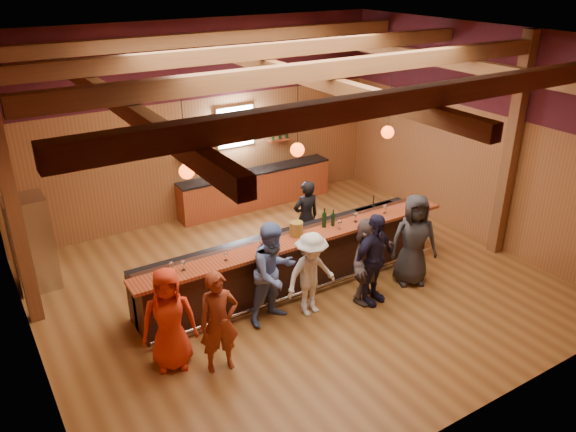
{
  "coord_description": "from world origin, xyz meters",
  "views": [
    {
      "loc": [
        -4.93,
        -7.63,
        5.64
      ],
      "look_at": [
        0.0,
        0.3,
        1.35
      ],
      "focal_mm": 35.0,
      "sensor_mm": 36.0,
      "label": 1
    }
  ],
  "objects_px": {
    "customer_denim": "(274,273)",
    "bartender": "(306,217)",
    "bar_counter": "(293,259)",
    "customer_brown": "(368,260)",
    "customer_orange": "(169,319)",
    "back_bar_cabinet": "(256,188)",
    "stainless_fridge": "(32,243)",
    "customer_redvest": "(219,322)",
    "ice_bucket": "(296,229)",
    "customer_dark": "(414,240)",
    "customer_white": "(311,274)",
    "customer_navy": "(373,259)",
    "bottle_a": "(324,220)"
  },
  "relations": [
    {
      "from": "ice_bucket",
      "to": "customer_denim",
      "type": "bearing_deg",
      "value": -143.08
    },
    {
      "from": "customer_navy",
      "to": "customer_dark",
      "type": "xyz_separation_m",
      "value": [
        1.08,
        0.13,
        0.03
      ]
    },
    {
      "from": "back_bar_cabinet",
      "to": "customer_orange",
      "type": "bearing_deg",
      "value": -130.94
    },
    {
      "from": "ice_bucket",
      "to": "bottle_a",
      "type": "distance_m",
      "value": 0.63
    },
    {
      "from": "stainless_fridge",
      "to": "customer_navy",
      "type": "distance_m",
      "value": 6.21
    },
    {
      "from": "customer_white",
      "to": "customer_dark",
      "type": "distance_m",
      "value": 2.21
    },
    {
      "from": "customer_brown",
      "to": "customer_dark",
      "type": "xyz_separation_m",
      "value": [
        1.09,
        0.01,
        0.09
      ]
    },
    {
      "from": "stainless_fridge",
      "to": "bottle_a",
      "type": "relative_size",
      "value": 4.79
    },
    {
      "from": "customer_brown",
      "to": "back_bar_cabinet",
      "type": "bearing_deg",
      "value": 58.01
    },
    {
      "from": "customer_denim",
      "to": "customer_dark",
      "type": "relative_size",
      "value": 1.02
    },
    {
      "from": "customer_orange",
      "to": "stainless_fridge",
      "type": "bearing_deg",
      "value": 129.54
    },
    {
      "from": "customer_navy",
      "to": "bartender",
      "type": "relative_size",
      "value": 1.07
    },
    {
      "from": "bartender",
      "to": "customer_navy",
      "type": "bearing_deg",
      "value": 91.36
    },
    {
      "from": "customer_redvest",
      "to": "customer_denim",
      "type": "height_order",
      "value": "customer_denim"
    },
    {
      "from": "customer_redvest",
      "to": "bartender",
      "type": "relative_size",
      "value": 1.01
    },
    {
      "from": "customer_redvest",
      "to": "customer_brown",
      "type": "distance_m",
      "value": 3.07
    },
    {
      "from": "customer_white",
      "to": "back_bar_cabinet",
      "type": "bearing_deg",
      "value": 67.67
    },
    {
      "from": "customer_dark",
      "to": "bartender",
      "type": "relative_size",
      "value": 1.11
    },
    {
      "from": "customer_white",
      "to": "customer_brown",
      "type": "distance_m",
      "value": 1.12
    },
    {
      "from": "customer_orange",
      "to": "bartender",
      "type": "bearing_deg",
      "value": 46.79
    },
    {
      "from": "bar_counter",
      "to": "stainless_fridge",
      "type": "xyz_separation_m",
      "value": [
        -4.12,
        2.45,
        0.38
      ]
    },
    {
      "from": "customer_orange",
      "to": "customer_denim",
      "type": "bearing_deg",
      "value": 25.39
    },
    {
      "from": "customer_navy",
      "to": "customer_brown",
      "type": "xyz_separation_m",
      "value": [
        -0.01,
        0.13,
        -0.06
      ]
    },
    {
      "from": "bar_counter",
      "to": "bottle_a",
      "type": "xyz_separation_m",
      "value": [
        0.57,
        -0.17,
        0.74
      ]
    },
    {
      "from": "customer_orange",
      "to": "customer_dark",
      "type": "relative_size",
      "value": 0.93
    },
    {
      "from": "ice_bucket",
      "to": "bottle_a",
      "type": "xyz_separation_m",
      "value": [
        0.63,
        0.02,
        0.02
      ]
    },
    {
      "from": "customer_redvest",
      "to": "customer_white",
      "type": "distance_m",
      "value": 2.01
    },
    {
      "from": "back_bar_cabinet",
      "to": "customer_navy",
      "type": "bearing_deg",
      "value": -93.97
    },
    {
      "from": "customer_navy",
      "to": "bartender",
      "type": "bearing_deg",
      "value": 77.04
    },
    {
      "from": "customer_redvest",
      "to": "ice_bucket",
      "type": "xyz_separation_m",
      "value": [
        2.17,
        1.29,
        0.43
      ]
    },
    {
      "from": "customer_denim",
      "to": "bartender",
      "type": "bearing_deg",
      "value": 34.96
    },
    {
      "from": "customer_denim",
      "to": "customer_navy",
      "type": "height_order",
      "value": "customer_denim"
    },
    {
      "from": "customer_orange",
      "to": "customer_white",
      "type": "xyz_separation_m",
      "value": [
        2.55,
        0.04,
        -0.06
      ]
    },
    {
      "from": "customer_brown",
      "to": "customer_redvest",
      "type": "bearing_deg",
      "value": 158.44
    },
    {
      "from": "ice_bucket",
      "to": "customer_dark",
      "type": "bearing_deg",
      "value": -25.62
    },
    {
      "from": "customer_orange",
      "to": "bottle_a",
      "type": "distance_m",
      "value": 3.53
    },
    {
      "from": "customer_brown",
      "to": "customer_orange",
      "type": "bearing_deg",
      "value": 150.53
    },
    {
      "from": "customer_denim",
      "to": "customer_dark",
      "type": "bearing_deg",
      "value": -15.34
    },
    {
      "from": "customer_redvest",
      "to": "customer_brown",
      "type": "bearing_deg",
      "value": 16.11
    },
    {
      "from": "bar_counter",
      "to": "customer_denim",
      "type": "bearing_deg",
      "value": -137.49
    },
    {
      "from": "back_bar_cabinet",
      "to": "customer_denim",
      "type": "height_order",
      "value": "customer_denim"
    },
    {
      "from": "customer_navy",
      "to": "customer_brown",
      "type": "relative_size",
      "value": 1.08
    },
    {
      "from": "customer_dark",
      "to": "ice_bucket",
      "type": "relative_size",
      "value": 6.79
    },
    {
      "from": "stainless_fridge",
      "to": "customer_white",
      "type": "height_order",
      "value": "stainless_fridge"
    },
    {
      "from": "customer_orange",
      "to": "customer_denim",
      "type": "relative_size",
      "value": 0.91
    },
    {
      "from": "bartender",
      "to": "ice_bucket",
      "type": "height_order",
      "value": "bartender"
    },
    {
      "from": "customer_orange",
      "to": "bartender",
      "type": "relative_size",
      "value": 1.03
    },
    {
      "from": "bar_counter",
      "to": "customer_brown",
      "type": "relative_size",
      "value": 3.94
    },
    {
      "from": "bartender",
      "to": "bottle_a",
      "type": "height_order",
      "value": "bartender"
    },
    {
      "from": "customer_denim",
      "to": "customer_brown",
      "type": "bearing_deg",
      "value": -19.45
    }
  ]
}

